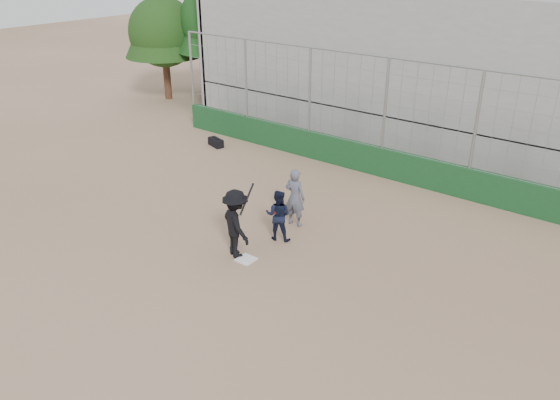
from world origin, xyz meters
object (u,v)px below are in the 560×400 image
Objects in this scene: batter_at_plate at (236,224)px; equipment_bag at (216,142)px; umpire at (295,200)px; catcher_crouched at (278,223)px.

batter_at_plate is 2.48× the size of equipment_bag.
umpire is (0.17, 2.25, -0.14)m from batter_at_plate.
umpire is at bearing -28.23° from equipment_bag.
catcher_crouched is at bearing 75.33° from batter_at_plate.
batter_at_plate reaches higher than equipment_bag.
batter_at_plate is 2.26m from umpire.
batter_at_plate is at bearing 81.32° from umpire.
equipment_bag is (-6.19, 5.67, -0.75)m from batter_at_plate.
batter_at_plate is 1.95× the size of catcher_crouched.
equipment_bag is at bearing -32.50° from umpire.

